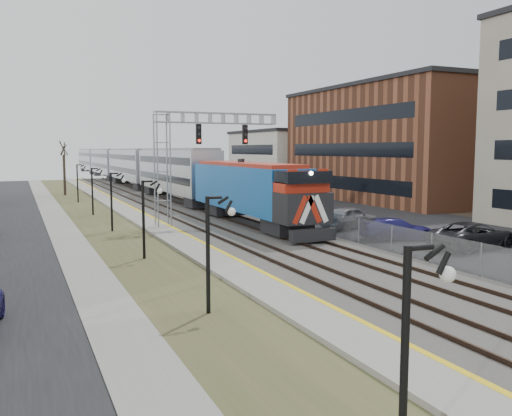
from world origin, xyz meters
TOP-DOWN VIEW (x-y plane):
  - ground at (0.00, 0.00)m, footprint 160.00×160.00m
  - sidewalk at (-7.00, 35.00)m, footprint 2.00×120.00m
  - grass_median at (-4.00, 35.00)m, footprint 4.00×120.00m
  - platform at (-1.00, 35.00)m, footprint 2.00×120.00m
  - ballast_bed at (4.00, 35.00)m, footprint 8.00×120.00m
  - parking_lot at (16.00, 35.00)m, footprint 16.00×120.00m
  - platform_edge at (-0.12, 35.00)m, footprint 0.24×120.00m
  - track_near at (2.00, 35.00)m, footprint 1.58×120.00m
  - track_far at (5.50, 35.00)m, footprint 1.58×120.00m
  - train at (5.50, 73.49)m, footprint 3.00×108.65m
  - signal_gantry at (1.22, 27.99)m, footprint 9.00×1.07m
  - lampposts at (-4.00, 18.29)m, footprint 0.14×62.14m
  - fence at (8.20, 35.00)m, footprint 0.04×120.00m
  - buildings_east at (30.00, 31.18)m, footprint 16.00×76.00m
  - car_lot_c at (13.35, 13.49)m, footprint 5.64×3.15m
  - car_lot_d at (11.35, 17.59)m, footprint 4.93×3.10m
  - car_lot_e at (11.39, 22.75)m, footprint 4.97×3.16m

SIDE VIEW (x-z plane):
  - ground at x=0.00m, z-range 0.00..0.00m
  - parking_lot at x=16.00m, z-range 0.00..0.04m
  - grass_median at x=-4.00m, z-range 0.00..0.06m
  - sidewalk at x=-7.00m, z-range 0.00..0.08m
  - ballast_bed at x=4.00m, z-range 0.00..0.20m
  - platform at x=-1.00m, z-range 0.00..0.24m
  - platform_edge at x=-0.12m, z-range 0.24..0.25m
  - track_near at x=2.00m, z-range 0.20..0.35m
  - track_far at x=5.50m, z-range 0.20..0.35m
  - car_lot_d at x=11.35m, z-range 0.00..1.33m
  - car_lot_c at x=13.35m, z-range 0.00..1.49m
  - car_lot_e at x=11.39m, z-range 0.00..1.57m
  - fence at x=8.20m, z-range 0.00..1.60m
  - lampposts at x=-4.00m, z-range 0.00..4.00m
  - train at x=5.50m, z-range 0.28..5.60m
  - signal_gantry at x=1.22m, z-range 1.51..9.66m
  - buildings_east at x=30.00m, z-range -1.19..13.81m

